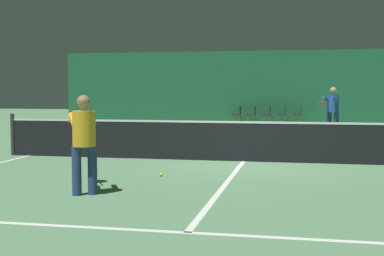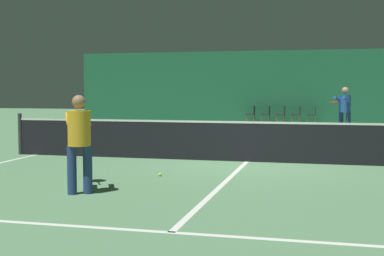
{
  "view_description": "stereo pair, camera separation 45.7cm",
  "coord_description": "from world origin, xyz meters",
  "px_view_note": "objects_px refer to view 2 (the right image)",
  "views": [
    {
      "loc": [
        1.29,
        -12.48,
        1.7
      ],
      "look_at": [
        -0.83,
        -2.0,
        0.92
      ],
      "focal_mm": 50.0,
      "sensor_mm": 36.0,
      "label": 1
    },
    {
      "loc": [
        1.74,
        -12.38,
        1.7
      ],
      "look_at": [
        -0.83,
        -2.0,
        0.92
      ],
      "focal_mm": 50.0,
      "sensor_mm": 36.0,
      "label": 2
    }
  ],
  "objects_px": {
    "player_far": "(344,108)",
    "courtside_chair_4": "(313,113)",
    "courtside_chair_2": "(282,113)",
    "courtside_chair_3": "(297,113)",
    "tennis_net": "(247,140)",
    "courtside_chair_0": "(252,113)",
    "courtside_chair_1": "(267,113)",
    "tennis_ball": "(160,174)",
    "player_near": "(79,136)"
  },
  "relations": [
    {
      "from": "player_far",
      "to": "courtside_chair_3",
      "type": "xyz_separation_m",
      "value": [
        -2.02,
        7.57,
        -0.55
      ]
    },
    {
      "from": "player_far",
      "to": "courtside_chair_1",
      "type": "distance_m",
      "value": 8.39
    },
    {
      "from": "player_near",
      "to": "courtside_chair_3",
      "type": "relative_size",
      "value": 1.91
    },
    {
      "from": "player_near",
      "to": "tennis_net",
      "type": "bearing_deg",
      "value": -55.47
    },
    {
      "from": "courtside_chair_1",
      "to": "courtside_chair_4",
      "type": "xyz_separation_m",
      "value": [
        2.31,
        0.0,
        0.0
      ]
    },
    {
      "from": "courtside_chair_2",
      "to": "tennis_ball",
      "type": "height_order",
      "value": "courtside_chair_2"
    },
    {
      "from": "tennis_net",
      "to": "player_near",
      "type": "relative_size",
      "value": 7.48
    },
    {
      "from": "courtside_chair_2",
      "to": "courtside_chair_3",
      "type": "height_order",
      "value": "same"
    },
    {
      "from": "player_near",
      "to": "courtside_chair_1",
      "type": "xyz_separation_m",
      "value": [
        0.99,
        19.56,
        -0.45
      ]
    },
    {
      "from": "player_far",
      "to": "courtside_chair_1",
      "type": "xyz_separation_m",
      "value": [
        -3.56,
        7.57,
        -0.55
      ]
    },
    {
      "from": "player_far",
      "to": "tennis_ball",
      "type": "height_order",
      "value": "player_far"
    },
    {
      "from": "player_far",
      "to": "tennis_ball",
      "type": "xyz_separation_m",
      "value": [
        -3.8,
        -10.02,
        -1.0
      ]
    },
    {
      "from": "courtside_chair_4",
      "to": "tennis_ball",
      "type": "height_order",
      "value": "courtside_chair_4"
    },
    {
      "from": "courtside_chair_2",
      "to": "courtside_chair_0",
      "type": "bearing_deg",
      "value": -90.0
    },
    {
      "from": "tennis_net",
      "to": "courtside_chair_0",
      "type": "distance_m",
      "value": 15.22
    },
    {
      "from": "tennis_net",
      "to": "courtside_chair_0",
      "type": "bearing_deg",
      "value": 97.12
    },
    {
      "from": "tennis_net",
      "to": "player_far",
      "type": "height_order",
      "value": "player_far"
    },
    {
      "from": "tennis_net",
      "to": "tennis_ball",
      "type": "height_order",
      "value": "tennis_net"
    },
    {
      "from": "courtside_chair_2",
      "to": "tennis_net",
      "type": "bearing_deg",
      "value": 1.31
    },
    {
      "from": "player_far",
      "to": "player_near",
      "type": "bearing_deg",
      "value": 2.03
    },
    {
      "from": "courtside_chair_2",
      "to": "courtside_chair_3",
      "type": "relative_size",
      "value": 1.0
    },
    {
      "from": "player_far",
      "to": "courtside_chair_3",
      "type": "relative_size",
      "value": 2.11
    },
    {
      "from": "tennis_net",
      "to": "courtside_chair_3",
      "type": "xyz_separation_m",
      "value": [
        0.43,
        15.1,
        -0.03
      ]
    },
    {
      "from": "player_far",
      "to": "courtside_chair_0",
      "type": "relative_size",
      "value": 2.11
    },
    {
      "from": "courtside_chair_3",
      "to": "tennis_net",
      "type": "bearing_deg",
      "value": -1.62
    },
    {
      "from": "courtside_chair_4",
      "to": "tennis_net",
      "type": "bearing_deg",
      "value": -4.54
    },
    {
      "from": "tennis_net",
      "to": "courtside_chair_3",
      "type": "distance_m",
      "value": 15.11
    },
    {
      "from": "courtside_chair_1",
      "to": "courtside_chair_2",
      "type": "height_order",
      "value": "same"
    },
    {
      "from": "player_far",
      "to": "courtside_chair_4",
      "type": "relative_size",
      "value": 2.11
    },
    {
      "from": "courtside_chair_0",
      "to": "courtside_chair_2",
      "type": "bearing_deg",
      "value": 90.0
    },
    {
      "from": "courtside_chair_1",
      "to": "courtside_chair_3",
      "type": "relative_size",
      "value": 1.0
    },
    {
      "from": "courtside_chair_3",
      "to": "courtside_chair_0",
      "type": "bearing_deg",
      "value": -90.0
    },
    {
      "from": "tennis_ball",
      "to": "courtside_chair_0",
      "type": "bearing_deg",
      "value": 91.73
    },
    {
      "from": "courtside_chair_0",
      "to": "courtside_chair_2",
      "type": "distance_m",
      "value": 1.54
    },
    {
      "from": "player_far",
      "to": "courtside_chair_1",
      "type": "bearing_deg",
      "value": -132.01
    },
    {
      "from": "courtside_chair_3",
      "to": "courtside_chair_4",
      "type": "bearing_deg",
      "value": 90.0
    },
    {
      "from": "courtside_chair_0",
      "to": "courtside_chair_4",
      "type": "relative_size",
      "value": 1.0
    },
    {
      "from": "tennis_net",
      "to": "courtside_chair_2",
      "type": "xyz_separation_m",
      "value": [
        -0.34,
        15.1,
        -0.03
      ]
    },
    {
      "from": "courtside_chair_2",
      "to": "courtside_chair_4",
      "type": "distance_m",
      "value": 1.54
    },
    {
      "from": "player_far",
      "to": "tennis_ball",
      "type": "bearing_deg",
      "value": 2.06
    },
    {
      "from": "tennis_net",
      "to": "courtside_chair_2",
      "type": "height_order",
      "value": "tennis_net"
    },
    {
      "from": "player_far",
      "to": "tennis_net",
      "type": "bearing_deg",
      "value": 4.84
    },
    {
      "from": "courtside_chair_3",
      "to": "player_near",
      "type": "bearing_deg",
      "value": -7.39
    },
    {
      "from": "tennis_ball",
      "to": "tennis_net",
      "type": "bearing_deg",
      "value": 61.44
    },
    {
      "from": "tennis_net",
      "to": "courtside_chair_3",
      "type": "relative_size",
      "value": 14.29
    },
    {
      "from": "courtside_chair_4",
      "to": "player_near",
      "type": "bearing_deg",
      "value": -9.6
    },
    {
      "from": "player_far",
      "to": "courtside_chair_4",
      "type": "distance_m",
      "value": 7.69
    },
    {
      "from": "player_far",
      "to": "courtside_chair_4",
      "type": "bearing_deg",
      "value": -147.85
    },
    {
      "from": "courtside_chair_1",
      "to": "tennis_ball",
      "type": "height_order",
      "value": "courtside_chair_1"
    },
    {
      "from": "courtside_chair_1",
      "to": "courtside_chair_3",
      "type": "distance_m",
      "value": 1.54
    }
  ]
}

